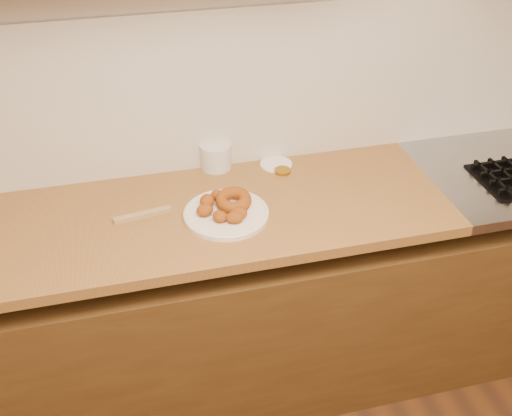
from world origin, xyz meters
name	(u,v)px	position (x,y,z in m)	size (l,w,h in m)	color
wall_back	(282,45)	(0.00, 2.00, 1.35)	(4.00, 0.02, 2.70)	tan
base_cabinet	(297,301)	(0.00, 1.69, 0.39)	(3.60, 0.60, 0.77)	#523718
butcher_block	(119,227)	(-0.65, 1.69, 0.88)	(2.30, 0.62, 0.04)	olive
backsplash	(282,86)	(0.00, 1.99, 1.20)	(3.60, 0.02, 0.60)	beige
donut_plate	(226,214)	(-0.29, 1.64, 0.91)	(0.29, 0.29, 0.02)	silver
ring_donut	(233,200)	(-0.26, 1.67, 0.94)	(0.13, 0.13, 0.04)	brown
fried_dough_chunks	(220,209)	(-0.31, 1.64, 0.94)	(0.18, 0.20, 0.05)	brown
plastic_tub	(216,156)	(-0.26, 1.97, 0.95)	(0.12, 0.12, 0.10)	silver
tub_lid	(276,164)	(-0.03, 1.93, 0.90)	(0.12, 0.12, 0.01)	white
brass_jar_lid	(282,171)	(-0.02, 1.87, 0.91)	(0.06, 0.06, 0.01)	#A3761B
wooden_utensil	(143,215)	(-0.57, 1.71, 0.91)	(0.20, 0.02, 0.02)	#9F8251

